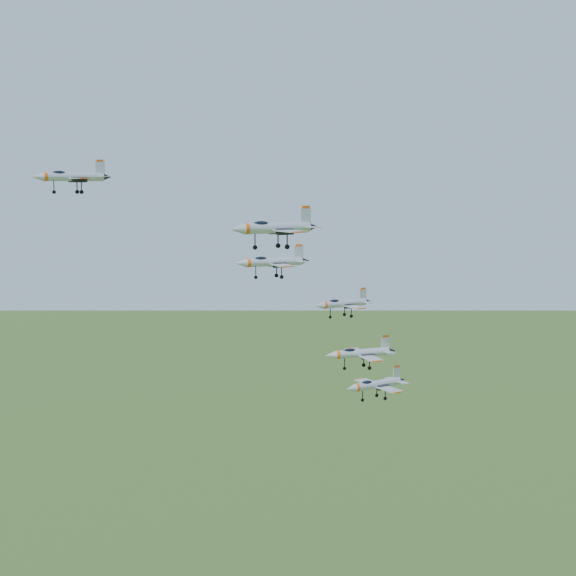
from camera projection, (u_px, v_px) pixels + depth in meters
name	position (u px, v px, depth m)	size (l,w,h in m)	color
jet_lead	(71.00, 177.00, 121.70)	(12.46, 10.29, 3.33)	silver
jet_left_high	(272.00, 262.00, 124.64)	(12.45, 10.36, 3.33)	silver
jet_right_high	(274.00, 228.00, 104.17)	(13.21, 10.88, 3.53)	silver
jet_left_low	(343.00, 303.00, 141.94)	(12.04, 9.92, 3.22)	silver
jet_right_low	(360.00, 353.00, 119.70)	(11.59, 9.70, 3.10)	silver
jet_trail	(376.00, 384.00, 135.98)	(12.73, 10.53, 3.40)	silver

